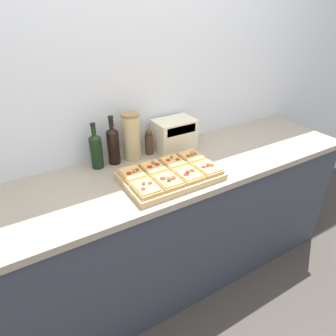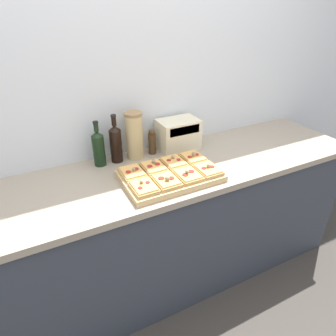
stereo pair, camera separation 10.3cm
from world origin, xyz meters
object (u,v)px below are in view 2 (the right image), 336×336
Objects in this scene: grain_jar_tall at (134,135)px; toaster_oven at (178,135)px; pepper_mill at (152,142)px; olive_oil_bottle at (99,148)px; wine_bottle at (116,143)px; cutting_board at (170,176)px.

toaster_oven is (0.30, -0.02, -0.05)m from grain_jar_tall.
olive_oil_bottle is at bearing 180.00° from pepper_mill.
wine_bottle reaches higher than pepper_mill.
olive_oil_bottle is at bearing 178.30° from toaster_oven.
toaster_oven is at bearing -4.96° from pepper_mill.
toaster_oven is (0.18, -0.02, 0.02)m from pepper_mill.
cutting_board is 1.87× the size of toaster_oven.
cutting_board is 0.47m from olive_oil_bottle.
olive_oil_bottle is 0.97× the size of toaster_oven.
olive_oil_bottle is (-0.31, 0.34, 0.10)m from cutting_board.
wine_bottle is 1.05× the size of toaster_oven.
toaster_oven is at bearing -2.14° from wine_bottle.
toaster_oven is at bearing 55.30° from cutting_board.
wine_bottle is at bearing -180.00° from grain_jar_tall.
toaster_oven is (0.23, 0.33, 0.09)m from cutting_board.
cutting_board is 0.35m from pepper_mill.
toaster_oven is at bearing -1.70° from olive_oil_bottle.
wine_bottle is 0.25m from pepper_mill.
wine_bottle is at bearing -180.00° from pepper_mill.
grain_jar_tall reaches higher than cutting_board.
grain_jar_tall is (0.23, 0.00, 0.03)m from olive_oil_bottle.
olive_oil_bottle is 0.53m from toaster_oven.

